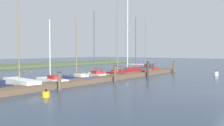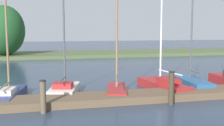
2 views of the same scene
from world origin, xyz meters
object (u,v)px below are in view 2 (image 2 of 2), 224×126
at_px(sailboat_5, 65,88).
at_px(sailboat_8, 191,82).
at_px(sailboat_7, 162,83).
at_px(mooring_piling_2, 43,97).
at_px(sailboat_6, 117,85).
at_px(mooring_piling_3, 171,88).
at_px(sailboat_4, 8,93).

xyz_separation_m(sailboat_5, sailboat_8, (7.38, -0.13, 0.01)).
relative_size(sailboat_7, mooring_piling_2, 6.09).
distance_m(sailboat_5, mooring_piling_2, 3.50).
distance_m(sailboat_7, sailboat_8, 1.95).
height_order(sailboat_6, mooring_piling_2, sailboat_6).
relative_size(sailboat_6, sailboat_8, 1.19).
relative_size(sailboat_7, mooring_piling_3, 5.47).
xyz_separation_m(sailboat_5, mooring_piling_2, (-1.10, -3.30, 0.35)).
bearing_deg(mooring_piling_3, sailboat_4, 158.81).
bearing_deg(sailboat_6, sailboat_8, -67.12).
xyz_separation_m(mooring_piling_2, mooring_piling_3, (5.72, 0.01, 0.08)).
bearing_deg(sailboat_4, sailboat_6, -85.33).
height_order(sailboat_8, mooring_piling_2, sailboat_8).
bearing_deg(sailboat_4, sailboat_7, -80.54).
height_order(sailboat_6, sailboat_7, sailboat_7).
relative_size(sailboat_4, mooring_piling_2, 3.95).
distance_m(sailboat_6, sailboat_8, 4.77).
height_order(sailboat_6, mooring_piling_3, sailboat_6).
height_order(sailboat_4, sailboat_7, sailboat_7).
bearing_deg(mooring_piling_2, sailboat_5, 71.54).
bearing_deg(sailboat_8, sailboat_6, 102.21).
bearing_deg(sailboat_5, sailboat_8, -76.89).
bearing_deg(mooring_piling_2, mooring_piling_3, 0.07).
height_order(sailboat_4, sailboat_8, sailboat_8).
bearing_deg(mooring_piling_3, sailboat_5, 144.52).
distance_m(mooring_piling_2, mooring_piling_3, 5.72).
relative_size(sailboat_5, mooring_piling_2, 4.69).
bearing_deg(sailboat_8, mooring_piling_2, 114.13).
relative_size(sailboat_5, sailboat_7, 0.77).
bearing_deg(sailboat_5, mooring_piling_2, 175.65).
xyz_separation_m(sailboat_7, sailboat_8, (1.93, 0.24, -0.05)).
bearing_deg(sailboat_4, mooring_piling_2, -140.43).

